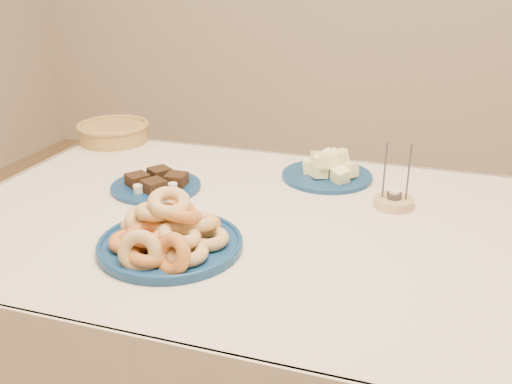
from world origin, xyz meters
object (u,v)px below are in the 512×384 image
melon_plate (328,170)px  brownie_plate (156,184)px  candle_holder (394,201)px  donut_platter (169,236)px  wicker_basket (113,132)px  dining_table (262,255)px

melon_plate → brownie_plate: melon_plate is taller
brownie_plate → candle_holder: bearing=7.1°
donut_platter → wicker_basket: (-0.59, 0.72, -0.00)m
melon_plate → donut_platter: bearing=-114.6°
dining_table → candle_holder: (0.33, 0.20, 0.12)m
brownie_plate → dining_table: bearing=-16.6°
donut_platter → dining_table: bearing=55.5°
brownie_plate → candle_holder: 0.70m
donut_platter → melon_plate: (0.27, 0.58, -0.01)m
donut_platter → brownie_plate: size_ratio=1.09×
wicker_basket → candle_holder: 1.11m
dining_table → melon_plate: bearing=72.9°
candle_holder → melon_plate: bearing=144.9°
melon_plate → wicker_basket: 0.86m
melon_plate → brownie_plate: bearing=-153.4°
melon_plate → candle_holder: (0.22, -0.15, -0.01)m
donut_platter → brownie_plate: donut_platter is taller
donut_platter → candle_holder: 0.65m
dining_table → brownie_plate: bearing=163.4°
candle_holder → wicker_basket: bearing=164.7°
melon_plate → brownie_plate: size_ratio=0.92×
donut_platter → melon_plate: size_ratio=1.19×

